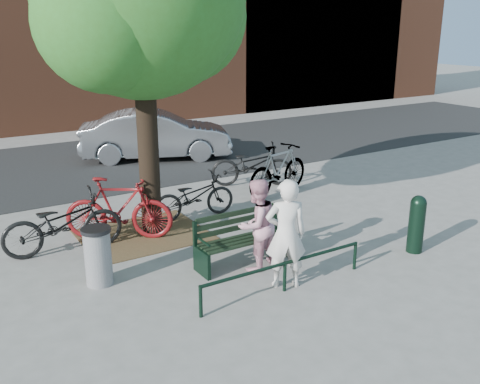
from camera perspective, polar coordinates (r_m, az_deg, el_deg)
ground at (r=9.55m, az=0.43°, el=-7.63°), size 90.00×90.00×0.00m
dirt_pit at (r=10.95m, az=-10.26°, el=-4.50°), size 2.40×2.00×0.02m
road at (r=16.96m, az=-15.19°, el=3.04°), size 40.00×7.00×0.01m
park_bench at (r=9.42m, az=0.17°, el=-4.82°), size 1.74×0.54×0.97m
guard_railing at (r=8.49m, az=4.82°, el=-8.05°), size 3.06×0.06×0.51m
street_tree at (r=10.27m, az=-10.25°, el=19.26°), size 4.20×3.80×6.50m
person_left at (r=8.46m, az=4.92°, el=-4.47°), size 0.78×0.67×1.80m
person_right at (r=9.08m, az=1.79°, el=-3.53°), size 0.89×0.75×1.60m
bollard at (r=10.34m, az=18.33°, el=-3.05°), size 0.29×0.29×1.09m
litter_bin at (r=8.95m, az=-14.91°, el=-6.60°), size 0.47×0.47×0.97m
bicycle_a at (r=10.33m, az=-18.40°, el=-3.18°), size 2.21×0.94×1.13m
bicycle_b at (r=10.65m, az=-12.82°, el=-1.73°), size 2.09×1.62×1.26m
bicycle_c at (r=11.61m, az=-4.92°, el=-0.48°), size 1.90×0.78×0.97m
bicycle_d at (r=13.24m, az=4.11°, el=2.43°), size 2.17×1.07×1.26m
bicycle_e at (r=13.93m, az=1.28°, el=2.91°), size 2.21×1.64×1.11m
parked_car at (r=16.96m, az=-8.96°, el=6.05°), size 4.87×3.26×1.52m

